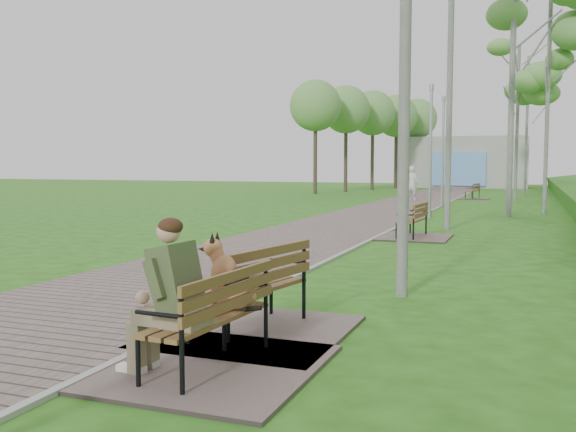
% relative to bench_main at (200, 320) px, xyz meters
% --- Properties ---
extents(walkway, '(3.50, 67.00, 0.04)m').
position_rel_bench_main_xyz_m(walkway, '(-2.57, 18.65, -0.45)').
color(walkway, '#665652').
rests_on(walkway, ground).
extents(kerb, '(0.10, 67.00, 0.05)m').
position_rel_bench_main_xyz_m(kerb, '(-0.82, 18.65, -0.44)').
color(kerb, '#999993').
rests_on(kerb, ground).
extents(building_north, '(10.00, 5.20, 4.00)m').
position_rel_bench_main_xyz_m(building_north, '(-2.32, 48.12, 1.53)').
color(building_north, '#9E9E99').
rests_on(building_north, ground).
extents(bench_main, '(1.90, 2.11, 1.66)m').
position_rel_bench_main_xyz_m(bench_main, '(0.00, 0.00, 0.00)').
color(bench_main, '#665652').
rests_on(bench_main, ground).
extents(bench_second, '(2.02, 2.25, 1.24)m').
position_rel_bench_main_xyz_m(bench_second, '(-0.08, 1.33, -0.23)').
color(bench_second, '#665652').
rests_on(bench_second, ground).
extents(bench_third, '(1.82, 2.02, 1.12)m').
position_rel_bench_main_xyz_m(bench_third, '(0.01, 11.28, -0.26)').
color(bench_third, '#665652').
rests_on(bench_third, ground).
extents(bench_far, '(1.69, 1.88, 1.04)m').
position_rel_bench_main_xyz_m(bench_far, '(-0.08, 30.77, -0.28)').
color(bench_far, '#665652').
rests_on(bench_far, ground).
extents(lamp_post_second, '(0.18, 0.18, 4.65)m').
position_rel_bench_main_xyz_m(lamp_post_second, '(-0.47, 17.66, 1.71)').
color(lamp_post_second, '#A2A4AA').
rests_on(lamp_post_second, ground).
extents(lamp_post_third, '(0.19, 0.19, 4.79)m').
position_rel_bench_main_xyz_m(lamp_post_third, '(-0.77, 23.39, 1.77)').
color(lamp_post_third, '#A2A4AA').
rests_on(lamp_post_third, ground).
extents(pedestrian_near, '(0.73, 0.57, 1.79)m').
position_rel_bench_main_xyz_m(pedestrian_near, '(-2.81, 27.63, 0.43)').
color(pedestrian_near, silver).
rests_on(pedestrian_near, ground).
extents(birch_far_a, '(2.44, 2.44, 8.48)m').
position_rel_bench_main_xyz_m(birch_far_a, '(3.35, 21.20, 6.19)').
color(birch_far_a, silver).
rests_on(birch_far_a, ground).
extents(birch_far_b, '(2.66, 2.66, 8.11)m').
position_rel_bench_main_xyz_m(birch_far_b, '(2.13, 29.24, 5.90)').
color(birch_far_b, silver).
rests_on(birch_far_b, ground).
extents(birch_distant_a, '(2.42, 2.42, 8.68)m').
position_rel_bench_main_xyz_m(birch_distant_a, '(2.54, 36.65, 6.35)').
color(birch_distant_a, silver).
rests_on(birch_distant_a, ground).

